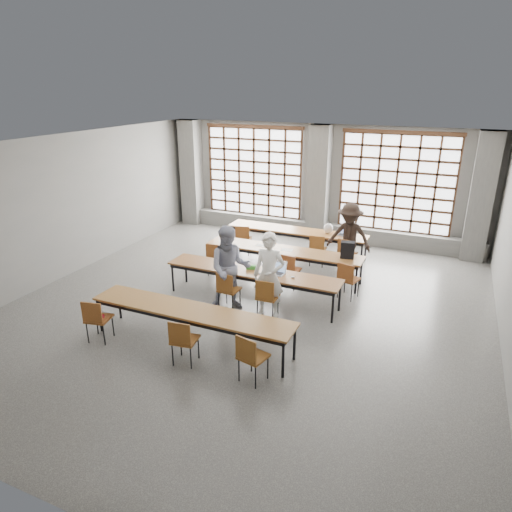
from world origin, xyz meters
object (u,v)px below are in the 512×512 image
(chair_front_right, at_px, (267,295))
(chair_near_mid, at_px, (183,338))
(chair_mid_right, at_px, (347,277))
(chair_near_left, at_px, (96,316))
(phone, at_px, (258,273))
(chair_mid_centre, at_px, (289,268))
(student_female, at_px, (230,268))
(student_back, at_px, (349,237))
(student_male, at_px, (269,276))
(mouse, at_px, (293,277))
(chair_back_left, at_px, (243,237))
(chair_front_left, at_px, (227,287))
(chair_near_right, at_px, (250,354))
(red_pouch, at_px, (99,316))
(desk_row_c, at_px, (252,273))
(desk_row_b, at_px, (283,252))
(laptop_front, at_px, (277,270))
(desk_row_d, at_px, (191,313))
(green_box, at_px, (252,267))
(chair_back_right, at_px, (346,251))
(laptop_back, at_px, (345,233))
(backpack, at_px, (348,250))
(desk_row_a, at_px, (297,232))
(chair_mid_left, at_px, (215,256))
(chair_back_mid, at_px, (317,247))
(plastic_bag, at_px, (328,228))

(chair_front_right, height_order, chair_near_mid, same)
(chair_mid_right, height_order, chair_front_right, same)
(chair_near_left, distance_m, phone, 3.44)
(chair_mid_centre, distance_m, student_female, 1.72)
(chair_mid_centre, xyz_separation_m, chair_near_mid, (-0.60, -3.73, 0.00))
(chair_mid_right, relative_size, student_back, 0.50)
(chair_front_right, distance_m, student_male, 0.40)
(chair_front_right, distance_m, mouse, 0.73)
(chair_back_left, bearing_deg, chair_front_left, -70.51)
(chair_near_right, xyz_separation_m, mouse, (-0.26, 2.76, 0.21))
(chair_near_right, xyz_separation_m, red_pouch, (-3.18, 0.08, -0.04))
(chair_near_right, bearing_deg, desk_row_c, 113.45)
(desk_row_b, height_order, laptop_front, laptop_front)
(chair_near_right, bearing_deg, chair_back_left, 116.22)
(chair_near_mid, bearing_deg, desk_row_d, 108.53)
(green_box, bearing_deg, chair_back_right, 58.34)
(desk_row_b, xyz_separation_m, laptop_back, (1.15, 1.77, 0.13))
(chair_mid_right, distance_m, backpack, 0.80)
(chair_mid_right, height_order, chair_near_right, same)
(chair_mid_centre, bearing_deg, green_box, -123.81)
(backpack, bearing_deg, chair_mid_centre, -161.19)
(desk_row_a, xyz_separation_m, red_pouch, (-1.91, -5.95, -0.16))
(desk_row_d, distance_m, backpack, 4.30)
(laptop_front, distance_m, mouse, 0.42)
(chair_mid_right, bearing_deg, backpack, 104.97)
(chair_mid_left, distance_m, red_pouch, 3.69)
(laptop_back, height_order, red_pouch, laptop_back)
(desk_row_b, distance_m, student_male, 2.15)
(desk_row_d, xyz_separation_m, laptop_back, (1.57, 5.50, 0.13))
(student_female, bearing_deg, phone, 13.81)
(laptop_back, bearing_deg, desk_row_c, -111.05)
(student_back, xyz_separation_m, red_pouch, (-3.51, -5.45, -0.39))
(green_box, bearing_deg, chair_mid_right, 23.92)
(student_back, height_order, red_pouch, student_back)
(chair_near_mid, bearing_deg, laptop_front, 77.90)
(chair_near_mid, relative_size, red_pouch, 4.40)
(phone, bearing_deg, chair_near_mid, -95.23)
(desk_row_b, distance_m, chair_front_left, 2.26)
(desk_row_b, bearing_deg, mouse, -63.20)
(chair_back_mid, relative_size, laptop_front, 2.30)
(desk_row_c, xyz_separation_m, red_pouch, (-1.98, -2.70, -0.16))
(chair_back_right, height_order, laptop_back, laptop_back)
(chair_back_right, distance_m, chair_near_left, 6.42)
(desk_row_b, bearing_deg, chair_back_right, 36.98)
(student_back, bearing_deg, phone, -112.68)
(chair_front_right, height_order, backpack, backpack)
(chair_mid_centre, relative_size, red_pouch, 4.40)
(chair_back_right, xyz_separation_m, laptop_front, (-0.96, -2.50, 0.25))
(desk_row_c, relative_size, chair_back_left, 4.55)
(laptop_front, xyz_separation_m, plastic_bag, (0.27, 3.18, 0.08))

